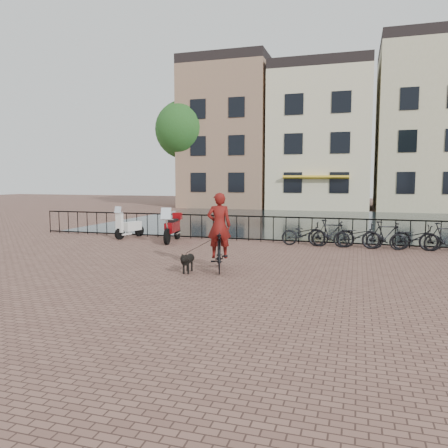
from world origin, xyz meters
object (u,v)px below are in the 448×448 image
(cyclist, at_px, (219,236))
(dog, at_px, (188,262))
(motorcycle, at_px, (172,224))
(scooter, at_px, (130,221))

(cyclist, bearing_deg, dog, 17.52)
(cyclist, bearing_deg, motorcycle, -71.60)
(motorcycle, xyz_separation_m, scooter, (-2.20, 0.55, -0.02))
(cyclist, relative_size, motorcycle, 1.20)
(scooter, bearing_deg, cyclist, -28.29)
(dog, height_order, scooter, scooter)
(motorcycle, bearing_deg, scooter, 157.43)
(dog, xyz_separation_m, scooter, (-4.91, 5.67, 0.42))
(motorcycle, height_order, scooter, motorcycle)
(cyclist, height_order, motorcycle, cyclist)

